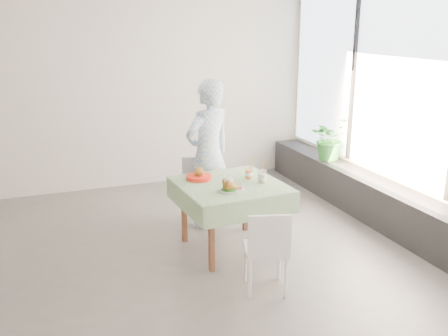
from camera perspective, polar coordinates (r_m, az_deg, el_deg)
name	(u,v)px	position (r m, az deg, el deg)	size (l,w,h in m)	color
floor	(153,257)	(5.33, -8.07, -10.09)	(6.00, 6.00, 0.00)	#595754
wall_back	(109,93)	(7.31, -13.00, 8.40)	(6.00, 0.02, 2.80)	silver
wall_front	(254,216)	(2.58, 3.43, -5.53)	(6.00, 0.02, 2.80)	silver
wall_right	(400,107)	(6.22, 19.52, 6.55)	(0.02, 5.00, 2.80)	silver
window_pane	(401,86)	(6.17, 19.53, 8.83)	(0.01, 4.80, 2.18)	#D1E0F9
window_ledge	(378,202)	(6.38, 17.17, -3.71)	(0.40, 4.80, 0.50)	black
cafe_table	(230,209)	(5.29, 0.70, -4.68)	(1.11, 1.11, 0.74)	brown
chair_far	(198,204)	(6.05, -3.03, -4.14)	(0.48, 0.48, 0.79)	white
chair_near	(266,265)	(4.61, 4.78, -11.04)	(0.46, 0.46, 0.79)	white
diner	(208,154)	(5.83, -1.79, 1.59)	(0.64, 0.42, 1.75)	#94BEEE
main_dish	(230,187)	(4.95, 0.72, -2.14)	(0.28, 0.28, 0.14)	white
juice_cup_orange	(249,173)	(5.35, 2.86, -0.58)	(0.09, 0.09, 0.26)	white
juice_cup_lemonade	(262,177)	(5.22, 4.38, -1.02)	(0.10, 0.10, 0.27)	white
second_dish	(199,176)	(5.33, -2.89, -0.89)	(0.27, 0.27, 0.13)	red
potted_plant	(330,138)	(7.11, 12.02, 3.37)	(0.55, 0.48, 0.61)	#2A7E2F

